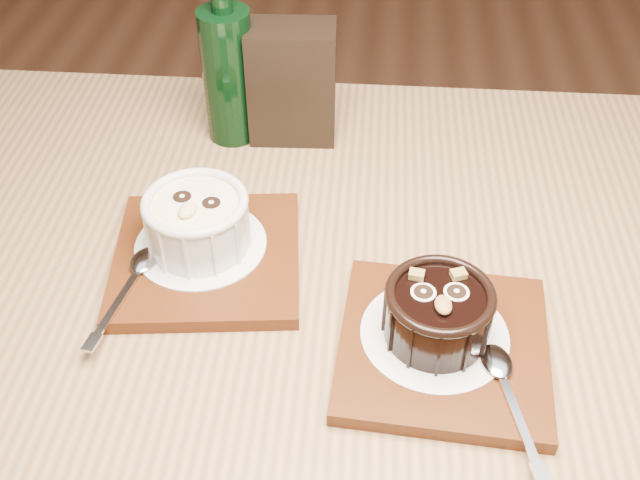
# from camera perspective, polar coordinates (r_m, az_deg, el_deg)

# --- Properties ---
(table) EXTENTS (1.21, 0.82, 0.75)m
(table) POSITION_cam_1_polar(r_m,az_deg,el_deg) (0.77, 1.41, -9.56)
(table) COLOR brown
(table) RESTS_ON ground
(tray_left) EXTENTS (0.20, 0.20, 0.01)m
(tray_left) POSITION_cam_1_polar(r_m,az_deg,el_deg) (0.75, -8.60, -1.36)
(tray_left) COLOR #52250D
(tray_left) RESTS_ON table
(doily_left) EXTENTS (0.13, 0.13, 0.00)m
(doily_left) POSITION_cam_1_polar(r_m,az_deg,el_deg) (0.75, -9.07, -0.32)
(doily_left) COLOR white
(doily_left) RESTS_ON tray_left
(ramekin_white) EXTENTS (0.10, 0.10, 0.06)m
(ramekin_white) POSITION_cam_1_polar(r_m,az_deg,el_deg) (0.73, -9.34, 1.55)
(ramekin_white) COLOR silver
(ramekin_white) RESTS_ON doily_left
(spoon_left) EXTENTS (0.05, 0.14, 0.01)m
(spoon_left) POSITION_cam_1_polar(r_m,az_deg,el_deg) (0.72, -14.42, -3.36)
(spoon_left) COLOR silver
(spoon_left) RESTS_ON tray_left
(tray_right) EXTENTS (0.19, 0.19, 0.01)m
(tray_right) POSITION_cam_1_polar(r_m,az_deg,el_deg) (0.67, 9.35, -8.07)
(tray_right) COLOR #52250D
(tray_right) RESTS_ON table
(doily_right) EXTENTS (0.13, 0.13, 0.00)m
(doily_right) POSITION_cam_1_polar(r_m,az_deg,el_deg) (0.67, 8.72, -7.09)
(doily_right) COLOR white
(doily_right) RESTS_ON tray_right
(ramekin_dark) EXTENTS (0.09, 0.09, 0.06)m
(ramekin_dark) POSITION_cam_1_polar(r_m,az_deg,el_deg) (0.64, 8.99, -5.36)
(ramekin_dark) COLOR black
(ramekin_dark) RESTS_ON doily_right
(spoon_right) EXTENTS (0.06, 0.14, 0.01)m
(spoon_right) POSITION_cam_1_polar(r_m,az_deg,el_deg) (0.63, 14.29, -11.40)
(spoon_right) COLOR silver
(spoon_right) RESTS_ON tray_right
(condiment_stand) EXTENTS (0.10, 0.07, 0.14)m
(condiment_stand) POSITION_cam_1_polar(r_m,az_deg,el_deg) (0.88, -2.14, 11.85)
(condiment_stand) COLOR black
(condiment_stand) RESTS_ON table
(green_bottle) EXTENTS (0.06, 0.06, 0.22)m
(green_bottle) POSITION_cam_1_polar(r_m,az_deg,el_deg) (0.88, -7.02, 12.68)
(green_bottle) COLOR black
(green_bottle) RESTS_ON table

